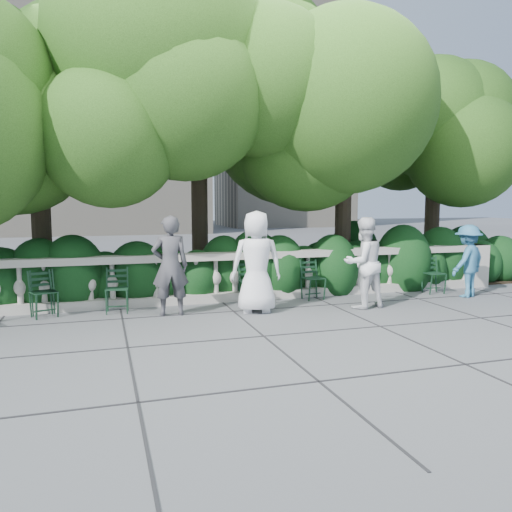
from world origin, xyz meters
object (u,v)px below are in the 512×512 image
object	(u,v)px
chair_d	(316,301)
chair_e	(251,304)
chair_a	(47,318)
chair_c	(117,315)
person_older_blue	(468,261)
person_casual_man	(364,263)
chair_f	(437,294)
person_businessman	(257,262)
chair_b	(48,319)
person_woman_grey	(170,266)

from	to	relation	value
chair_d	chair_e	xyz separation A→B (m)	(-1.39, 0.05, 0.00)
chair_a	chair_d	size ratio (longest dim) A/B	1.00
chair_c	person_older_blue	xyz separation A→B (m)	(7.21, -0.46, 0.77)
person_casual_man	chair_a	bearing A→B (deg)	-16.40
chair_c	chair_f	world-z (taller)	same
chair_c	person_businessman	distance (m)	2.70
chair_d	chair_e	world-z (taller)	same
chair_a	chair_e	bearing A→B (deg)	-14.72
chair_a	chair_b	distance (m)	0.03
chair_b	chair_f	size ratio (longest dim) A/B	1.00
chair_e	chair_f	bearing A→B (deg)	1.58
chair_d	chair_f	xyz separation A→B (m)	(2.82, -0.16, 0.00)
person_businessman	person_woman_grey	xyz separation A→B (m)	(-1.54, 0.23, -0.04)
person_casual_man	person_older_blue	xyz separation A→B (m)	(2.68, 0.33, -0.10)
chair_e	person_older_blue	size ratio (longest dim) A/B	0.54
chair_a	person_older_blue	distance (m)	8.44
chair_a	chair_c	distance (m)	1.18
chair_c	chair_e	world-z (taller)	same
chair_b	chair_e	world-z (taller)	same
chair_a	chair_e	distance (m)	3.75
person_woman_grey	chair_f	bearing A→B (deg)	-175.87
person_woman_grey	person_casual_man	world-z (taller)	person_woman_grey
chair_a	chair_f	size ratio (longest dim) A/B	1.00
chair_e	person_casual_man	distance (m)	2.34
person_casual_man	chair_f	bearing A→B (deg)	-169.81
chair_e	chair_a	bearing A→B (deg)	-174.11
chair_f	chair_c	bearing A→B (deg)	-178.30
chair_c	person_woman_grey	distance (m)	1.33
person_businessman	person_older_blue	world-z (taller)	person_businessman
person_older_blue	chair_e	bearing A→B (deg)	-29.15
person_businessman	person_casual_man	distance (m)	2.08
chair_b	chair_e	size ratio (longest dim) A/B	1.00
chair_d	person_casual_man	size ratio (longest dim) A/B	0.48
person_older_blue	chair_a	bearing A→B (deg)	-25.11
chair_f	person_casual_man	size ratio (longest dim) A/B	0.48
chair_a	person_businessman	size ratio (longest dim) A/B	0.45
chair_a	person_casual_man	world-z (taller)	person_casual_man
chair_c	chair_e	distance (m)	2.58
chair_a	person_woman_grey	bearing A→B (deg)	-26.79
chair_f	person_businessman	world-z (taller)	person_businessman
chair_b	chair_c	world-z (taller)	same
person_casual_man	chair_e	bearing A→B (deg)	-33.78
chair_b	person_older_blue	size ratio (longest dim) A/B	0.54
chair_f	chair_e	bearing A→B (deg)	179.34
chair_f	person_older_blue	size ratio (longest dim) A/B	0.54
person_businessman	chair_e	bearing A→B (deg)	-87.74
chair_e	person_woman_grey	xyz separation A→B (m)	(-1.65, -0.49, 0.89)
chair_a	person_businessman	distance (m)	3.81
person_businessman	chair_b	bearing A→B (deg)	2.02
person_woman_grey	person_casual_man	bearing A→B (deg)	174.17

